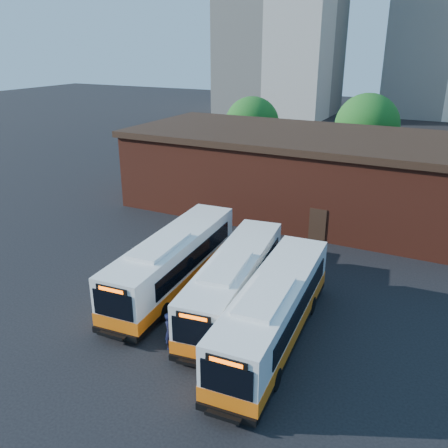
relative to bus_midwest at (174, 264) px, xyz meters
The scene contains 8 objects.
ground 4.67m from the bus_midwest, 59.02° to the right, with size 220.00×220.00×0.00m, color black.
bus_midwest is the anchor object (origin of this frame).
bus_mideast 4.02m from the bus_midwest, ahead, with size 3.79×11.52×3.09m.
bus_east 7.27m from the bus_midwest, 18.34° to the right, with size 3.20×11.85×3.19m.
transit_worker 5.79m from the bus_midwest, 59.36° to the right, with size 0.65×0.43×1.79m, color #111532.
depot_building 16.46m from the bus_midwest, 81.98° to the left, with size 28.60×12.60×6.40m.
tree_west 29.41m from the bus_midwest, 105.31° to the left, with size 6.00×6.00×7.65m.
tree_mid 30.71m from the bus_midwest, 81.93° to the left, with size 6.56×6.56×8.36m.
Camera 1 is at (11.13, -16.31, 13.12)m, focal length 38.00 mm.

